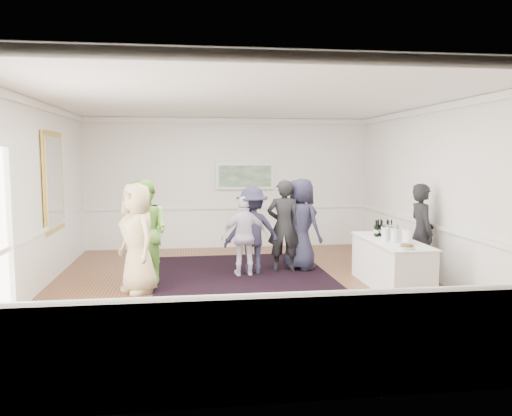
{
  "coord_description": "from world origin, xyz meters",
  "views": [
    {
      "loc": [
        -0.94,
        -8.32,
        2.28
      ],
      "look_at": [
        0.18,
        0.2,
        1.38
      ],
      "focal_mm": 35.0,
      "sensor_mm": 36.0,
      "label": 1
    }
  ],
  "objects": [
    {
      "name": "floor",
      "position": [
        0.0,
        0.0,
        0.0
      ],
      "size": [
        8.0,
        8.0,
        0.0
      ],
      "primitive_type": "plane",
      "color": "brown",
      "rests_on": "ground"
    },
    {
      "name": "ceiling",
      "position": [
        0.0,
        0.0,
        3.2
      ],
      "size": [
        7.0,
        8.0,
        0.02
      ],
      "primitive_type": "cube",
      "color": "white",
      "rests_on": "wall_back"
    },
    {
      "name": "wall_left",
      "position": [
        -3.5,
        0.0,
        1.6
      ],
      "size": [
        0.02,
        8.0,
        3.2
      ],
      "primitive_type": "cube",
      "color": "white",
      "rests_on": "floor"
    },
    {
      "name": "wall_right",
      "position": [
        3.5,
        0.0,
        1.6
      ],
      "size": [
        0.02,
        8.0,
        3.2
      ],
      "primitive_type": "cube",
      "color": "white",
      "rests_on": "floor"
    },
    {
      "name": "wall_back",
      "position": [
        0.0,
        4.0,
        1.6
      ],
      "size": [
        7.0,
        0.02,
        3.2
      ],
      "primitive_type": "cube",
      "color": "white",
      "rests_on": "floor"
    },
    {
      "name": "wall_front",
      "position": [
        0.0,
        -4.0,
        1.6
      ],
      "size": [
        7.0,
        0.02,
        3.2
      ],
      "primitive_type": "cube",
      "color": "white",
      "rests_on": "floor"
    },
    {
      "name": "wainscoting",
      "position": [
        0.0,
        0.0,
        0.5
      ],
      "size": [
        7.0,
        8.0,
        1.0
      ],
      "primitive_type": null,
      "color": "white",
      "rests_on": "floor"
    },
    {
      "name": "mirror",
      "position": [
        -3.45,
        1.3,
        1.8
      ],
      "size": [
        0.05,
        1.25,
        1.85
      ],
      "color": "gold",
      "rests_on": "wall_left"
    },
    {
      "name": "landscape_painting",
      "position": [
        0.4,
        3.95,
        1.78
      ],
      "size": [
        1.44,
        0.06,
        0.66
      ],
      "color": "white",
      "rests_on": "wall_back"
    },
    {
      "name": "area_rug",
      "position": [
        0.03,
        0.74,
        0.01
      ],
      "size": [
        3.36,
        4.36,
        0.02
      ],
      "primitive_type": "cube",
      "rotation": [
        0.0,
        0.0,
        0.02
      ],
      "color": "black",
      "rests_on": "floor"
    },
    {
      "name": "serving_table",
      "position": [
        2.49,
        -0.22,
        0.42
      ],
      "size": [
        0.79,
        2.06,
        0.83
      ],
      "color": "white",
      "rests_on": "floor"
    },
    {
      "name": "bartender",
      "position": [
        3.2,
        0.14,
        0.89
      ],
      "size": [
        0.44,
        0.66,
        1.78
      ],
      "primitive_type": "imported",
      "rotation": [
        0.0,
        0.0,
        1.54
      ],
      "color": "black",
      "rests_on": "floor"
    },
    {
      "name": "guest_tan",
      "position": [
        -1.82,
        0.05,
        0.92
      ],
      "size": [
        0.97,
        1.07,
        1.83
      ],
      "primitive_type": "imported",
      "rotation": [
        0.0,
        0.0,
        -1.01
      ],
      "color": "tan",
      "rests_on": "floor"
    },
    {
      "name": "guest_green",
      "position": [
        -1.74,
        0.63,
        0.93
      ],
      "size": [
        1.15,
        1.12,
        1.87
      ],
      "primitive_type": "imported",
      "rotation": [
        0.0,
        0.0,
        -0.68
      ],
      "color": "#82CD52",
      "rests_on": "floor"
    },
    {
      "name": "guest_lilac",
      "position": [
        0.07,
        0.95,
        0.76
      ],
      "size": [
        0.92,
        0.43,
        1.52
      ],
      "primitive_type": "imported",
      "rotation": [
        0.0,
        0.0,
        3.21
      ],
      "color": "silver",
      "rests_on": "floor"
    },
    {
      "name": "guest_dark_a",
      "position": [
        0.22,
        1.09,
        0.84
      ],
      "size": [
        1.16,
        0.76,
        1.69
      ],
      "primitive_type": "imported",
      "rotation": [
        0.0,
        0.0,
        3.26
      ],
      "color": "#1D1D31",
      "rests_on": "floor"
    },
    {
      "name": "guest_dark_b",
      "position": [
        0.87,
        1.23,
        0.91
      ],
      "size": [
        0.72,
        0.53,
        1.82
      ],
      "primitive_type": "imported",
      "rotation": [
        0.0,
        0.0,
        2.99
      ],
      "color": "black",
      "rests_on": "floor"
    },
    {
      "name": "guest_navy",
      "position": [
        1.24,
        1.34,
        0.92
      ],
      "size": [
        1.01,
        1.06,
        1.83
      ],
      "primitive_type": "imported",
      "rotation": [
        0.0,
        0.0,
        2.24
      ],
      "color": "#1D1D31",
      "rests_on": "floor"
    },
    {
      "name": "wine_bottles",
      "position": [
        2.5,
        0.22,
        0.99
      ],
      "size": [
        0.36,
        0.22,
        0.31
      ],
      "color": "black",
      "rests_on": "serving_table"
    },
    {
      "name": "juice_pitchers",
      "position": [
        2.49,
        -0.48,
        0.95
      ],
      "size": [
        0.37,
        0.52,
        0.24
      ],
      "color": "#71A93C",
      "rests_on": "serving_table"
    },
    {
      "name": "ice_bucket",
      "position": [
        2.53,
        -0.09,
        0.95
      ],
      "size": [
        0.26,
        0.26,
        0.24
      ],
      "primitive_type": "cylinder",
      "color": "silver",
      "rests_on": "serving_table"
    },
    {
      "name": "nut_bowl",
      "position": [
        2.39,
        -1.04,
        0.87
      ],
      "size": [
        0.25,
        0.25,
        0.08
      ],
      "color": "white",
      "rests_on": "serving_table"
    }
  ]
}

